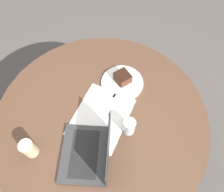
{
  "coord_description": "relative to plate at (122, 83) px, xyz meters",
  "views": [
    {
      "loc": [
        0.48,
        0.13,
        1.89
      ],
      "look_at": [
        -0.12,
        0.05,
        0.81
      ],
      "focal_mm": 35.0,
      "sensor_mm": 36.0,
      "label": 1
    }
  ],
  "objects": [
    {
      "name": "paper_document",
      "position": [
        0.24,
        -0.09,
        -0.0
      ],
      "size": [
        0.42,
        0.37,
        0.0
      ],
      "rotation": [
        0.0,
        0.0,
        -0.29
      ],
      "color": "white",
      "rests_on": "dining_table"
    },
    {
      "name": "cake_slice",
      "position": [
        -0.02,
        -0.0,
        0.04
      ],
      "size": [
        0.12,
        0.12,
        0.06
      ],
      "rotation": [
        0.0,
        0.0,
        3.86
      ],
      "color": "#472619",
      "rests_on": "plate"
    },
    {
      "name": "coffee_glass",
      "position": [
        0.48,
        -0.41,
        0.05
      ],
      "size": [
        0.07,
        0.07,
        0.11
      ],
      "color": "#C6AD89",
      "rests_on": "dining_table"
    },
    {
      "name": "laptop",
      "position": [
        0.45,
        -0.11,
        0.03
      ],
      "size": [
        0.32,
        0.27,
        0.22
      ],
      "rotation": [
        0.0,
        0.0,
        9.5
      ],
      "color": "#2D2D2D",
      "rests_on": "dining_table"
    },
    {
      "name": "water_glass",
      "position": [
        0.29,
        0.07,
        0.05
      ],
      "size": [
        0.06,
        0.06,
        0.11
      ],
      "color": "silver",
      "rests_on": "dining_table"
    },
    {
      "name": "fork",
      "position": [
        0.05,
        -0.01,
        0.01
      ],
      "size": [
        0.16,
        0.09,
        0.0
      ],
      "rotation": [
        0.0,
        0.0,
        5.83
      ],
      "color": "silver",
      "rests_on": "plate"
    },
    {
      "name": "dining_table",
      "position": [
        0.24,
        -0.09,
        -0.14
      ],
      "size": [
        1.2,
        1.2,
        0.77
      ],
      "color": "#4C3323",
      "rests_on": "ground_plane"
    },
    {
      "name": "plate",
      "position": [
        0.0,
        0.0,
        0.0
      ],
      "size": [
        0.25,
        0.25,
        0.01
      ],
      "color": "silver",
      "rests_on": "dining_table"
    },
    {
      "name": "ground_plane",
      "position": [
        0.24,
        -0.09,
        -0.78
      ],
      "size": [
        12.0,
        12.0,
        0.0
      ],
      "primitive_type": "plane",
      "color": "#4C4742"
    }
  ]
}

